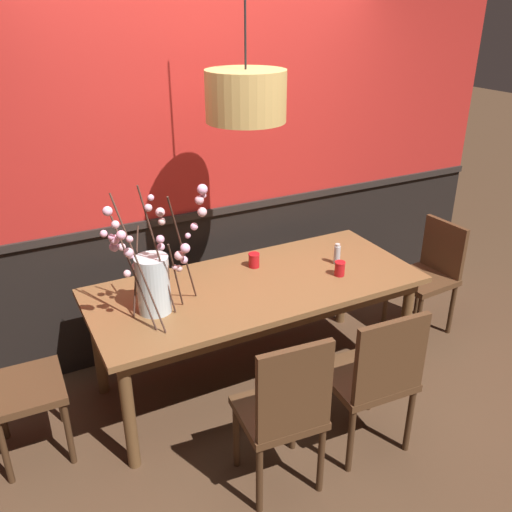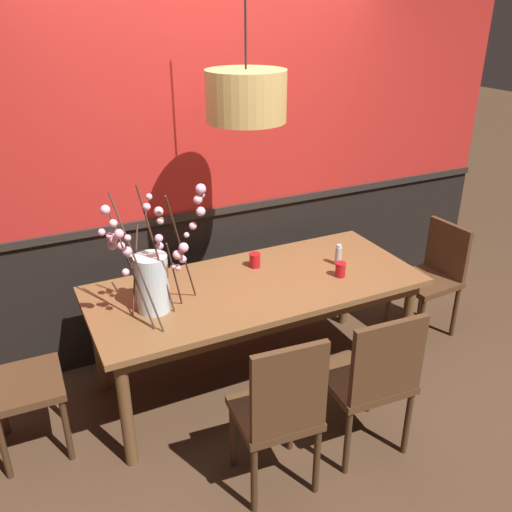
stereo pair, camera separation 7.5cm
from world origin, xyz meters
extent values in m
plane|color=#4C3321|center=(0.00, 0.00, 0.00)|extent=(24.00, 24.00, 0.00)
cube|color=black|center=(0.00, 0.73, 0.49)|extent=(4.78, 0.12, 0.99)
cube|color=black|center=(0.00, 0.72, 1.01)|extent=(4.78, 0.14, 0.05)
cube|color=#B2231E|center=(0.00, 0.73, 1.96)|extent=(4.78, 0.12, 1.95)
cube|color=brown|center=(0.00, 0.00, 0.73)|extent=(2.09, 0.90, 0.04)
cube|color=brown|center=(0.00, 0.00, 0.67)|extent=(1.98, 0.79, 0.08)
cylinder|color=brown|center=(-0.96, -0.36, 0.36)|extent=(0.07, 0.07, 0.71)
cylinder|color=brown|center=(0.96, -0.36, 0.36)|extent=(0.07, 0.07, 0.71)
cylinder|color=brown|center=(-0.96, 0.36, 0.36)|extent=(0.07, 0.07, 0.71)
cylinder|color=brown|center=(0.96, 0.36, 0.36)|extent=(0.07, 0.07, 0.71)
cube|color=#4C301C|center=(0.31, 0.77, 0.45)|extent=(0.43, 0.43, 0.04)
cube|color=#4C301C|center=(0.32, 0.96, 0.72)|extent=(0.40, 0.04, 0.49)
cylinder|color=#412917|center=(0.49, 0.58, 0.22)|extent=(0.04, 0.04, 0.43)
cylinder|color=#412917|center=(0.13, 0.59, 0.22)|extent=(0.04, 0.04, 0.43)
cylinder|color=#412917|center=(0.50, 0.95, 0.22)|extent=(0.04, 0.04, 0.43)
cylinder|color=#412917|center=(0.13, 0.95, 0.22)|extent=(0.04, 0.04, 0.43)
cube|color=#4C301C|center=(-0.29, -0.80, 0.45)|extent=(0.44, 0.42, 0.04)
cube|color=#4C301C|center=(-0.30, -0.98, 0.71)|extent=(0.39, 0.07, 0.49)
cylinder|color=#412917|center=(-0.45, -0.62, 0.21)|extent=(0.04, 0.04, 0.43)
cylinder|color=#412917|center=(-0.10, -0.66, 0.21)|extent=(0.04, 0.04, 0.43)
cylinder|color=#412917|center=(-0.48, -0.95, 0.21)|extent=(0.04, 0.04, 0.43)
cylinder|color=#412917|center=(-0.13, -0.98, 0.21)|extent=(0.04, 0.04, 0.43)
cube|color=#4C301C|center=(1.42, -0.01, 0.44)|extent=(0.45, 0.43, 0.04)
cube|color=#4C301C|center=(1.61, 0.00, 0.67)|extent=(0.06, 0.38, 0.41)
cylinder|color=#412917|center=(1.25, -0.19, 0.21)|extent=(0.04, 0.04, 0.42)
cylinder|color=#412917|center=(1.22, 0.15, 0.21)|extent=(0.04, 0.04, 0.42)
cylinder|color=#412917|center=(1.61, -0.17, 0.21)|extent=(0.04, 0.04, 0.42)
cylinder|color=#412917|center=(1.58, 0.17, 0.21)|extent=(0.04, 0.04, 0.42)
cube|color=#4C301C|center=(-1.41, 0.01, 0.44)|extent=(0.40, 0.44, 0.04)
cylinder|color=#412917|center=(-1.25, 0.19, 0.21)|extent=(0.04, 0.04, 0.42)
cylinder|color=#412917|center=(-1.26, -0.18, 0.21)|extent=(0.04, 0.04, 0.42)
cylinder|color=#412917|center=(-1.57, 0.20, 0.21)|extent=(0.04, 0.04, 0.42)
cylinder|color=#412917|center=(-1.58, -0.17, 0.21)|extent=(0.04, 0.04, 0.42)
cube|color=#4C301C|center=(0.29, -0.77, 0.45)|extent=(0.48, 0.47, 0.04)
cube|color=#4C301C|center=(0.28, -0.97, 0.70)|extent=(0.43, 0.06, 0.45)
cylinder|color=#412917|center=(0.11, -0.57, 0.21)|extent=(0.04, 0.04, 0.43)
cylinder|color=#412917|center=(0.50, -0.59, 0.21)|extent=(0.04, 0.04, 0.43)
cylinder|color=#412917|center=(0.09, -0.94, 0.21)|extent=(0.04, 0.04, 0.43)
cylinder|color=#412917|center=(0.48, -0.97, 0.21)|extent=(0.04, 0.04, 0.43)
cube|color=#4C301C|center=(-0.31, 0.80, 0.46)|extent=(0.49, 0.44, 0.04)
cube|color=#4C301C|center=(-0.29, 0.99, 0.73)|extent=(0.44, 0.07, 0.48)
cylinder|color=#412917|center=(-0.12, 0.61, 0.22)|extent=(0.04, 0.04, 0.44)
cylinder|color=#412917|center=(-0.52, 0.64, 0.22)|extent=(0.04, 0.04, 0.44)
cylinder|color=#412917|center=(-0.09, 0.96, 0.22)|extent=(0.04, 0.04, 0.44)
cylinder|color=#412917|center=(-0.49, 0.99, 0.22)|extent=(0.04, 0.04, 0.44)
cylinder|color=silver|center=(-0.67, -0.03, 0.92)|extent=(0.19, 0.19, 0.34)
cylinder|color=silver|center=(-0.67, -0.03, 0.79)|extent=(0.17, 0.17, 0.07)
cylinder|color=#472D23|center=(-0.74, 0.02, 1.00)|extent=(0.12, 0.14, 0.49)
sphere|color=silver|center=(-0.80, 0.04, 1.15)|extent=(0.04, 0.04, 0.04)
sphere|color=#E7ADCC|center=(-0.76, 0.01, 1.10)|extent=(0.03, 0.03, 0.03)
sphere|color=#FCBACF|center=(-0.74, 0.01, 1.03)|extent=(0.05, 0.05, 0.05)
cylinder|color=#472D23|center=(-0.56, -0.11, 0.99)|extent=(0.12, 0.16, 0.47)
sphere|color=#FCB3BC|center=(-0.55, -0.16, 1.13)|extent=(0.05, 0.05, 0.05)
sphere|color=#FBACCF|center=(-0.52, -0.18, 1.17)|extent=(0.05, 0.05, 0.05)
sphere|color=beige|center=(-0.54, -0.11, 1.03)|extent=(0.04, 0.04, 0.04)
sphere|color=#FCB4C1|center=(-0.57, -0.13, 1.05)|extent=(0.03, 0.03, 0.03)
sphere|color=#E6AFD3|center=(-0.51, -0.12, 1.08)|extent=(0.04, 0.04, 0.04)
cylinder|color=#472D23|center=(-0.77, -0.15, 1.12)|extent=(0.17, 0.27, 0.73)
sphere|color=#F1ACC6|center=(-0.81, -0.18, 1.29)|extent=(0.04, 0.04, 0.04)
sphere|color=#FEA8C5|center=(-0.85, -0.20, 1.32)|extent=(0.05, 0.05, 0.05)
sphere|color=#E6B0C9|center=(-0.81, -0.14, 1.19)|extent=(0.05, 0.05, 0.05)
sphere|color=#FCBDCD|center=(-0.88, -0.21, 1.38)|extent=(0.04, 0.04, 0.04)
sphere|color=#FCB3D2|center=(-0.91, -0.22, 1.46)|extent=(0.05, 0.05, 0.05)
cylinder|color=#472D23|center=(-0.50, -0.10, 1.12)|extent=(0.22, 0.25, 0.73)
sphere|color=#E5AACE|center=(-0.48, -0.13, 1.22)|extent=(0.03, 0.03, 0.03)
sphere|color=#F1B6C2|center=(-0.41, -0.17, 1.36)|extent=(0.05, 0.05, 0.05)
sphere|color=#FEAEBD|center=(-0.42, -0.18, 1.43)|extent=(0.05, 0.05, 0.05)
sphere|color=#F8AED0|center=(-0.44, -0.13, 1.27)|extent=(0.04, 0.04, 0.04)
sphere|color=#F9A9CD|center=(-0.41, -0.19, 1.49)|extent=(0.06, 0.06, 0.06)
sphere|color=#F7B3CF|center=(-0.40, -0.17, 1.45)|extent=(0.03, 0.03, 0.03)
cylinder|color=#472D23|center=(-0.64, -0.09, 1.14)|extent=(0.16, 0.03, 0.77)
sphere|color=beige|center=(-0.62, -0.13, 1.33)|extent=(0.04, 0.04, 0.04)
sphere|color=#F5B1BB|center=(-0.62, -0.12, 1.38)|extent=(0.05, 0.05, 0.05)
sphere|color=#EEB2D1|center=(-0.62, -0.08, 1.16)|extent=(0.04, 0.04, 0.04)
sphere|color=#E8AEC0|center=(-0.69, -0.15, 1.42)|extent=(0.04, 0.04, 0.04)
sphere|color=#F2AAC8|center=(-0.68, -0.16, 1.48)|extent=(0.03, 0.03, 0.03)
sphere|color=#F2ADCF|center=(-0.63, -0.11, 1.22)|extent=(0.04, 0.04, 0.04)
cylinder|color=#472D23|center=(-0.79, -0.11, 1.05)|extent=(0.13, 0.27, 0.60)
sphere|color=#F9A6D0|center=(-0.90, -0.17, 1.31)|extent=(0.03, 0.03, 0.03)
sphere|color=#F5A7C7|center=(-0.88, -0.16, 1.29)|extent=(0.05, 0.05, 0.05)
sphere|color=#FAA9CA|center=(-0.93, -0.19, 1.34)|extent=(0.04, 0.04, 0.04)
sphere|color=#FABAC6|center=(-0.82, -0.11, 1.06)|extent=(0.04, 0.04, 0.04)
sphere|color=#EAA6D2|center=(-0.88, -0.14, 1.24)|extent=(0.05, 0.05, 0.05)
cylinder|color=red|center=(0.10, 0.21, 0.80)|extent=(0.07, 0.07, 0.10)
torus|color=red|center=(0.10, 0.21, 0.84)|extent=(0.08, 0.08, 0.01)
cylinder|color=silver|center=(0.10, 0.21, 0.78)|extent=(0.05, 0.05, 0.05)
cylinder|color=red|center=(0.53, -0.15, 0.80)|extent=(0.07, 0.07, 0.10)
torus|color=red|center=(0.53, -0.15, 0.84)|extent=(0.07, 0.07, 0.01)
cylinder|color=silver|center=(0.53, -0.15, 0.78)|extent=(0.05, 0.05, 0.05)
cylinder|color=#ADADB2|center=(0.61, 0.00, 0.81)|extent=(0.04, 0.04, 0.13)
cylinder|color=beige|center=(0.61, 0.00, 0.89)|extent=(0.03, 0.03, 0.02)
cylinder|color=tan|center=(-0.03, 0.07, 1.89)|extent=(0.45, 0.45, 0.28)
sphere|color=#F9EAB7|center=(-0.03, 0.07, 1.85)|extent=(0.14, 0.14, 0.14)
camera|label=1|loc=(-1.41, -2.72, 2.38)|focal=38.65mm
camera|label=2|loc=(-1.34, -2.75, 2.38)|focal=38.65mm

